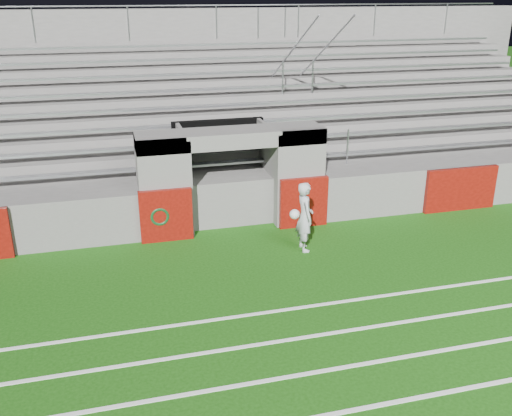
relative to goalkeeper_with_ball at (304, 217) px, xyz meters
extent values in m
plane|color=#14450B|center=(-1.33, -1.56, -0.86)|extent=(90.00, 90.00, 0.00)
cube|color=white|center=(-1.33, -5.56, -0.85)|extent=(28.00, 0.09, 0.01)
cube|color=white|center=(-1.33, -4.56, -0.85)|extent=(28.00, 0.09, 0.01)
cube|color=white|center=(-1.33, -3.56, -0.85)|extent=(28.00, 0.09, 0.01)
cube|color=white|center=(-1.33, -2.56, -0.85)|extent=(28.00, 0.09, 0.01)
cube|color=#5E5C59|center=(6.37, 1.61, -0.23)|extent=(10.60, 0.35, 1.25)
cube|color=#5E5C59|center=(-3.13, 1.94, 0.44)|extent=(1.20, 1.00, 2.60)
cube|color=#5E5C59|center=(0.47, 1.94, 0.44)|extent=(1.20, 1.00, 2.60)
cube|color=black|center=(-1.33, 3.64, 0.39)|extent=(2.60, 0.20, 2.50)
cube|color=#5E5C59|center=(-2.48, 2.54, 0.39)|extent=(0.10, 2.20, 2.50)
cube|color=#5E5C59|center=(-0.18, 2.54, 0.39)|extent=(0.10, 2.20, 2.50)
cube|color=#5E5C59|center=(-1.33, 1.94, 1.54)|extent=(4.80, 1.00, 0.40)
cube|color=#5E5C59|center=(-1.33, 5.79, 0.29)|extent=(26.00, 8.00, 0.20)
cube|color=#5E5C59|center=(-1.33, 5.79, -0.33)|extent=(26.00, 8.00, 1.05)
cube|color=#550B07|center=(-3.13, 1.38, -0.18)|extent=(1.30, 0.15, 1.35)
cube|color=#550B07|center=(0.47, 1.38, -0.18)|extent=(1.30, 0.15, 1.35)
cube|color=#550B07|center=(5.17, 1.38, -0.23)|extent=(2.20, 0.15, 1.25)
cube|color=#92959A|center=(-1.33, 2.86, 0.61)|extent=(23.00, 0.28, 0.06)
cube|color=#5E5C59|center=(-1.33, 3.71, 0.58)|extent=(24.00, 0.75, 0.38)
cube|color=#92959A|center=(-1.33, 3.61, 0.99)|extent=(23.00, 0.28, 0.06)
cube|color=#5E5C59|center=(-1.33, 4.46, 0.77)|extent=(24.00, 0.75, 0.76)
cube|color=#92959A|center=(-1.33, 4.36, 1.37)|extent=(23.00, 0.28, 0.06)
cube|color=#5E5C59|center=(-1.33, 5.21, 0.96)|extent=(24.00, 0.75, 1.14)
cube|color=#92959A|center=(-1.33, 5.11, 1.75)|extent=(23.00, 0.28, 0.06)
cube|color=#5E5C59|center=(-1.33, 5.96, 1.15)|extent=(24.00, 0.75, 1.52)
cube|color=#92959A|center=(-1.33, 5.86, 2.13)|extent=(23.00, 0.28, 0.06)
cube|color=#5E5C59|center=(-1.33, 6.71, 1.34)|extent=(24.00, 0.75, 1.90)
cube|color=#92959A|center=(-1.33, 6.61, 2.51)|extent=(23.00, 0.28, 0.06)
cube|color=#5E5C59|center=(-1.33, 7.46, 1.53)|extent=(24.00, 0.75, 2.28)
cube|color=#92959A|center=(-1.33, 7.36, 2.89)|extent=(23.00, 0.28, 0.06)
cube|color=#5E5C59|center=(-1.33, 8.21, 1.72)|extent=(24.00, 0.75, 2.66)
cube|color=#92959A|center=(-1.33, 8.11, 3.27)|extent=(23.00, 0.28, 0.06)
cube|color=#5E5C59|center=(-1.33, 8.89, 1.79)|extent=(26.00, 0.60, 5.29)
cylinder|color=#A5A8AD|center=(1.17, 2.59, 0.89)|extent=(0.05, 0.05, 1.00)
cylinder|color=#A5A8AD|center=(1.17, 5.59, 2.41)|extent=(0.05, 0.05, 1.00)
cylinder|color=#A5A8AD|center=(1.17, 8.59, 3.93)|extent=(0.05, 0.05, 1.00)
cylinder|color=#A5A8AD|center=(1.17, 5.59, 2.91)|extent=(0.05, 6.02, 3.08)
cylinder|color=#A5A8AD|center=(2.17, 2.59, 0.89)|extent=(0.05, 0.05, 1.00)
cylinder|color=#A5A8AD|center=(2.17, 5.59, 2.41)|extent=(0.05, 0.05, 1.00)
cylinder|color=#A5A8AD|center=(2.17, 8.59, 3.93)|extent=(0.05, 0.05, 1.00)
cylinder|color=#A5A8AD|center=(2.17, 5.59, 2.91)|extent=(0.05, 6.02, 3.08)
cylinder|color=#A5A8AD|center=(-6.33, 8.59, 3.98)|extent=(0.05, 0.05, 1.10)
cylinder|color=#A5A8AD|center=(-3.33, 8.59, 3.98)|extent=(0.05, 0.05, 1.10)
cylinder|color=#A5A8AD|center=(-0.33, 8.59, 3.98)|extent=(0.05, 0.05, 1.10)
cylinder|color=#A5A8AD|center=(2.67, 8.59, 3.98)|extent=(0.05, 0.05, 1.10)
cylinder|color=#A5A8AD|center=(5.67, 8.59, 3.98)|extent=(0.05, 0.05, 1.10)
cylinder|color=#A5A8AD|center=(8.67, 8.59, 3.98)|extent=(0.05, 0.05, 1.10)
cylinder|color=#A5A8AD|center=(-1.33, 8.59, 4.53)|extent=(24.00, 0.05, 0.05)
imported|color=#AEB3B8|center=(0.01, 0.01, 0.00)|extent=(0.43, 0.63, 1.71)
sphere|color=white|center=(-0.31, -0.17, 0.16)|extent=(0.24, 0.24, 0.24)
torus|color=#0C3F1C|center=(-3.29, 1.39, -0.05)|extent=(0.55, 0.10, 0.55)
torus|color=#0B3817|center=(-3.29, 1.34, -0.18)|extent=(0.49, 0.09, 0.49)
camera|label=1|loc=(-4.35, -11.84, 5.06)|focal=40.00mm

